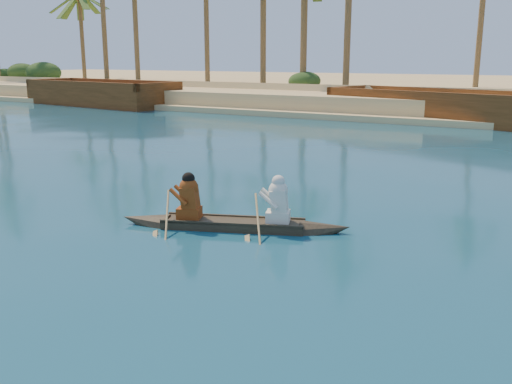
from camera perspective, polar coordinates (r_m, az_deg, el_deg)
The scene contains 6 objects.
ground at distance 14.98m, azimuth -20.43°, elevation -1.53°, with size 160.00×160.00×0.00m, color #0C394F.
sandy_embankment at distance 57.19m, azimuth 19.03°, elevation 9.51°, with size 150.00×51.00×1.50m.
shrub_cluster at distance 42.21m, azimuth 14.81°, elevation 9.61°, with size 100.00×6.00×2.40m, color #263D16, non-canonical shape.
canoe at distance 12.34m, azimuth -2.30°, elevation -2.47°, with size 4.95×2.44×1.39m.
barge_left at distance 46.37m, azimuth -15.23°, elevation 9.35°, with size 13.76×6.07×2.22m.
barge_mid at distance 35.28m, azimuth 17.31°, elevation 8.03°, with size 13.19×7.25×2.09m.
Camera 1 is at (11.35, -9.08, 3.62)m, focal length 40.00 mm.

